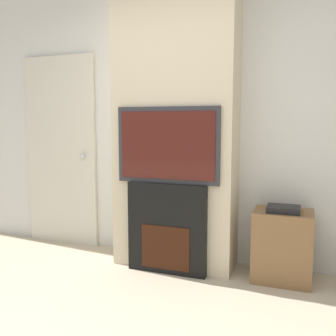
# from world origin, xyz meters

# --- Properties ---
(wall_back) EXTENTS (6.00, 0.06, 2.70)m
(wall_back) POSITION_xyz_m (0.00, 2.03, 1.35)
(wall_back) COLOR silver
(wall_back) RESTS_ON ground_plane
(chimney_breast) EXTENTS (1.10, 0.42, 2.70)m
(chimney_breast) POSITION_xyz_m (0.00, 1.79, 1.35)
(chimney_breast) COLOR beige
(chimney_breast) RESTS_ON ground_plane
(fireplace) EXTENTS (0.71, 0.15, 0.80)m
(fireplace) POSITION_xyz_m (0.00, 1.58, 0.40)
(fireplace) COLOR black
(fireplace) RESTS_ON ground_plane
(television) EXTENTS (0.92, 0.07, 0.66)m
(television) POSITION_xyz_m (0.00, 1.58, 1.13)
(television) COLOR #2D2D33
(television) RESTS_ON fireplace
(media_stand) EXTENTS (0.48, 0.38, 0.65)m
(media_stand) POSITION_xyz_m (0.96, 1.74, 0.31)
(media_stand) COLOR brown
(media_stand) RESTS_ON ground_plane
(entry_door) EXTENTS (0.85, 0.09, 2.03)m
(entry_door) POSITION_xyz_m (-1.38, 1.97, 1.01)
(entry_door) COLOR beige
(entry_door) RESTS_ON ground_plane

